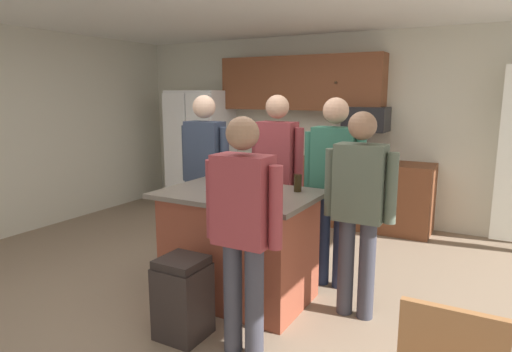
{
  "coord_description": "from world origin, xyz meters",
  "views": [
    {
      "loc": [
        2.17,
        -3.31,
        1.79
      ],
      "look_at": [
        0.27,
        0.12,
        1.05
      ],
      "focal_mm": 31.04,
      "sensor_mm": 36.0,
      "label": 1
    }
  ],
  "objects": [
    {
      "name": "floor",
      "position": [
        0.0,
        0.0,
        0.0
      ],
      "size": [
        7.04,
        7.04,
        0.0
      ],
      "primitive_type": "plane",
      "color": "#7F6B56",
      "rests_on": "ground"
    },
    {
      "name": "back_wall",
      "position": [
        0.0,
        2.8,
        1.3
      ],
      "size": [
        6.4,
        0.1,
        2.6
      ],
      "primitive_type": "cube",
      "color": "beige",
      "rests_on": "ground"
    },
    {
      "name": "side_wall_left",
      "position": [
        -3.2,
        0.0,
        1.3
      ],
      "size": [
        0.1,
        5.6,
        2.6
      ],
      "primitive_type": "cube",
      "color": "beige",
      "rests_on": "ground"
    },
    {
      "name": "cabinet_run_upper",
      "position": [
        -0.4,
        2.6,
        1.93
      ],
      "size": [
        2.4,
        0.38,
        0.75
      ],
      "color": "brown"
    },
    {
      "name": "cabinet_run_lower",
      "position": [
        0.6,
        2.48,
        0.45
      ],
      "size": [
        1.8,
        0.63,
        0.9
      ],
      "color": "brown",
      "rests_on": "ground"
    },
    {
      "name": "refrigerator",
      "position": [
        -2.0,
        2.38,
        0.91
      ],
      "size": [
        0.9,
        0.76,
        1.83
      ],
      "color": "white",
      "rests_on": "ground"
    },
    {
      "name": "microwave_over_range",
      "position": [
        0.6,
        2.5,
        1.45
      ],
      "size": [
        0.56,
        0.4,
        0.32
      ],
      "primitive_type": "cube",
      "color": "black"
    },
    {
      "name": "kitchen_island",
      "position": [
        0.27,
        -0.18,
        0.49
      ],
      "size": [
        1.32,
        0.92,
        0.96
      ],
      "color": "brown",
      "rests_on": "ground"
    },
    {
      "name": "person_guest_by_door",
      "position": [
        -0.47,
        0.37,
        1.03
      ],
      "size": [
        0.57,
        0.23,
        1.77
      ],
      "rotation": [
        0.0,
        0.0,
        -0.64
      ],
      "color": "#4C5166",
      "rests_on": "ground"
    },
    {
      "name": "person_host_foreground",
      "position": [
        0.73,
        -0.9,
        0.95
      ],
      "size": [
        0.57,
        0.22,
        1.64
      ],
      "rotation": [
        0.0,
        0.0,
        2.15
      ],
      "color": "#383842",
      "rests_on": "ground"
    },
    {
      "name": "person_guest_right",
      "position": [
        0.88,
        0.47,
        1.02
      ],
      "size": [
        0.57,
        0.23,
        1.75
      ],
      "rotation": [
        0.0,
        0.0,
        -2.33
      ],
      "color": "#232D4C",
      "rests_on": "ground"
    },
    {
      "name": "person_elder_center",
      "position": [
        0.22,
        0.63,
        1.03
      ],
      "size": [
        0.57,
        0.23,
        1.77
      ],
      "rotation": [
        0.0,
        0.0,
        -1.52
      ],
      "color": "#383842",
      "rests_on": "ground"
    },
    {
      "name": "person_guest_left",
      "position": [
        1.25,
        0.01,
        0.95
      ],
      "size": [
        0.57,
        0.22,
        1.65
      ],
      "rotation": [
        0.0,
        0.0,
        -2.95
      ],
      "color": "#383842",
      "rests_on": "ground"
    },
    {
      "name": "glass_stout_tall",
      "position": [
        0.7,
        0.07,
        1.04
      ],
      "size": [
        0.07,
        0.07,
        0.15
      ],
      "color": "black",
      "rests_on": "kitchen_island"
    },
    {
      "name": "glass_pilsner",
      "position": [
        0.32,
        -0.4,
        1.04
      ],
      "size": [
        0.06,
        0.06,
        0.15
      ],
      "color": "black",
      "rests_on": "kitchen_island"
    },
    {
      "name": "mug_blue_stoneware",
      "position": [
        0.7,
        -0.43,
        1.01
      ],
      "size": [
        0.13,
        0.09,
        0.1
      ],
      "color": "#4C6B99",
      "rests_on": "kitchen_island"
    },
    {
      "name": "mug_ceramic_white",
      "position": [
        0.64,
        -0.32,
        1.01
      ],
      "size": [
        0.13,
        0.09,
        0.1
      ],
      "color": "#4C6B99",
      "rests_on": "kitchen_island"
    },
    {
      "name": "serving_tray",
      "position": [
        0.21,
        -0.13,
        0.98
      ],
      "size": [
        0.44,
        0.3,
        0.04
      ],
      "color": "#B7B7BC",
      "rests_on": "kitchen_island"
    },
    {
      "name": "trash_bin",
      "position": [
        0.23,
        -0.92,
        0.3
      ],
      "size": [
        0.34,
        0.34,
        0.61
      ],
      "color": "black",
      "rests_on": "ground"
    }
  ]
}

